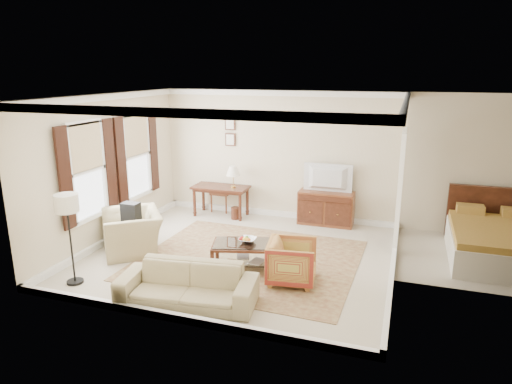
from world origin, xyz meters
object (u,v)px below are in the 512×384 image
Objects in this scene: writing_desk at (221,191)px; tv at (327,169)px; sofa at (187,279)px; club_armchair at (132,225)px; sideboard at (326,208)px; coffee_table at (245,249)px; striped_armchair at (292,260)px.

tv is (2.45, 0.14, 0.65)m from writing_desk.
tv is 4.45m from sofa.
club_armchair reaches higher than sofa.
club_armchair reaches higher than sideboard.
club_armchair is at bearing 178.17° from coffee_table.
tv reaches higher than coffee_table.
coffee_table is at bearing 67.32° from sofa.
writing_desk is 3.05m from coffee_table.
club_armchair is at bearing 75.79° from striped_armchair.
tv is at bearing -90.00° from sideboard.
sideboard is 1.56× the size of striped_armchair.
sideboard is at bearing 65.53° from sofa.
tv reaches higher than writing_desk.
writing_desk is 1.67× the size of striped_armchair.
striped_armchair is at bearing 34.95° from sofa.
sideboard is 3.03m from striped_armchair.
writing_desk is at bearing 3.31° from tv.
striped_armchair is at bearing 45.11° from club_armchair.
sideboard is (2.45, 0.16, -0.22)m from writing_desk.
sideboard is 0.97× the size of coffee_table.
club_armchair reaches higher than striped_armchair.
sofa reaches higher than striped_armchair.
coffee_table is 0.93m from striped_armchair.
tv is 1.30× the size of striped_armchair.
writing_desk is at bearing 98.64° from sofa.
club_armchair is 2.42m from sofa.
tv is at bearing 65.46° from sofa.
sofa is at bearing -73.88° from writing_desk.
sofa is (-0.39, -1.42, 0.03)m from coffee_table.
sofa is (-1.28, -4.19, 0.02)m from sideboard.
coffee_table is 1.06× the size of club_armchair.
striped_armchair is (-0.01, -3.03, 0.02)m from sideboard.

